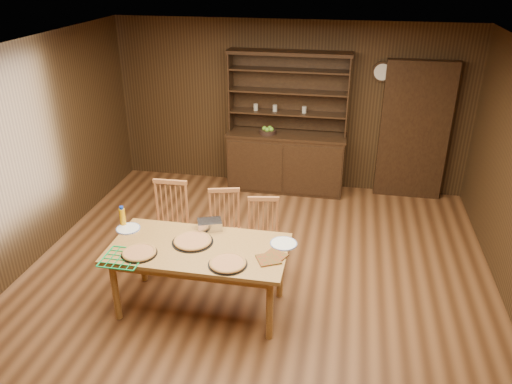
% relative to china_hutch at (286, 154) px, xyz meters
% --- Properties ---
extents(floor, '(6.00, 6.00, 0.00)m').
position_rel_china_hutch_xyz_m(floor, '(0.00, -2.75, -0.60)').
color(floor, brown).
rests_on(floor, ground).
extents(room_shell, '(6.00, 6.00, 6.00)m').
position_rel_china_hutch_xyz_m(room_shell, '(0.00, -2.75, 0.98)').
color(room_shell, beige).
rests_on(room_shell, floor).
extents(china_hutch, '(1.84, 0.52, 2.17)m').
position_rel_china_hutch_xyz_m(china_hutch, '(0.00, 0.00, 0.00)').
color(china_hutch, '#332011').
rests_on(china_hutch, floor).
extents(doorway, '(1.00, 0.18, 2.10)m').
position_rel_china_hutch_xyz_m(doorway, '(1.90, 0.15, 0.45)').
color(doorway, '#332011').
rests_on(doorway, floor).
extents(wall_clock, '(0.30, 0.05, 0.30)m').
position_rel_china_hutch_xyz_m(wall_clock, '(1.35, 0.20, 1.30)').
color(wall_clock, '#332011').
rests_on(wall_clock, room_shell).
extents(dining_table, '(1.81, 0.91, 0.75)m').
position_rel_china_hutch_xyz_m(dining_table, '(-0.47, -3.16, 0.07)').
color(dining_table, '#B4853E').
rests_on(dining_table, floor).
extents(chair_left, '(0.45, 0.43, 1.06)m').
position_rel_china_hutch_xyz_m(chair_left, '(-1.07, -2.36, -0.04)').
color(chair_left, '#BF7941').
rests_on(chair_left, floor).
extents(chair_center, '(0.48, 0.46, 0.96)m').
position_rel_china_hutch_xyz_m(chair_center, '(-0.43, -2.27, -0.09)').
color(chair_center, '#BF7941').
rests_on(chair_center, floor).
extents(chair_right, '(0.44, 0.42, 0.93)m').
position_rel_china_hutch_xyz_m(chair_right, '(0.05, -2.35, -0.10)').
color(chair_right, '#BF7941').
rests_on(chair_right, floor).
extents(pizza_left, '(0.36, 0.36, 0.04)m').
position_rel_china_hutch_xyz_m(pizza_left, '(-1.01, -3.40, 0.17)').
color(pizza_left, black).
rests_on(pizza_left, dining_table).
extents(pizza_right, '(0.38, 0.38, 0.04)m').
position_rel_china_hutch_xyz_m(pizza_right, '(-0.10, -3.41, 0.17)').
color(pizza_right, black).
rests_on(pizza_right, dining_table).
extents(pizza_center, '(0.43, 0.43, 0.04)m').
position_rel_china_hutch_xyz_m(pizza_center, '(-0.56, -3.08, 0.17)').
color(pizza_center, black).
rests_on(pizza_center, dining_table).
extents(cooling_rack, '(0.44, 0.44, 0.02)m').
position_rel_china_hutch_xyz_m(cooling_rack, '(-1.14, -3.50, 0.16)').
color(cooling_rack, '#0DB352').
rests_on(cooling_rack, dining_table).
extents(plate_left, '(0.26, 0.26, 0.02)m').
position_rel_china_hutch_xyz_m(plate_left, '(-1.33, -2.95, 0.16)').
color(plate_left, white).
rests_on(plate_left, dining_table).
extents(plate_right, '(0.28, 0.28, 0.02)m').
position_rel_china_hutch_xyz_m(plate_right, '(0.37, -2.94, 0.16)').
color(plate_right, white).
rests_on(plate_right, dining_table).
extents(foil_dish, '(0.30, 0.26, 0.10)m').
position_rel_china_hutch_xyz_m(foil_dish, '(-0.46, -2.78, 0.21)').
color(foil_dish, silver).
rests_on(foil_dish, dining_table).
extents(juice_bottle, '(0.06, 0.06, 0.23)m').
position_rel_china_hutch_xyz_m(juice_bottle, '(-1.41, -2.88, 0.26)').
color(juice_bottle, '#F6A70C').
rests_on(juice_bottle, dining_table).
extents(pot_holder_a, '(0.28, 0.28, 0.02)m').
position_rel_china_hutch_xyz_m(pot_holder_a, '(0.27, -3.26, 0.16)').
color(pot_holder_a, red).
rests_on(pot_holder_a, dining_table).
extents(pot_holder_b, '(0.28, 0.28, 0.02)m').
position_rel_china_hutch_xyz_m(pot_holder_b, '(0.31, -3.19, 0.16)').
color(pot_holder_b, red).
rests_on(pot_holder_b, dining_table).
extents(fruit_bowl, '(0.26, 0.26, 0.12)m').
position_rel_china_hutch_xyz_m(fruit_bowl, '(-0.29, -0.07, 0.39)').
color(fruit_bowl, black).
rests_on(fruit_bowl, china_hutch).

